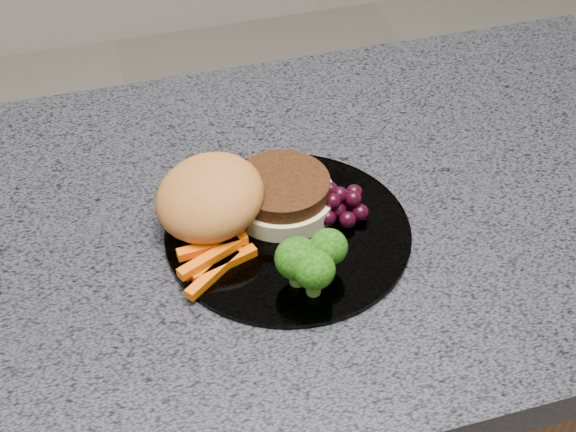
# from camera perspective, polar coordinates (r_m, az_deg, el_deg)

# --- Properties ---
(countertop) EXTENTS (1.20, 0.60, 0.04)m
(countertop) POSITION_cam_1_polar(r_m,az_deg,el_deg) (0.88, -4.49, -1.53)
(countertop) COLOR #44444D
(countertop) RESTS_ON island_cabinet
(plate) EXTENTS (0.26, 0.26, 0.01)m
(plate) POSITION_cam_1_polar(r_m,az_deg,el_deg) (0.85, 0.00, -1.14)
(plate) COLOR white
(plate) RESTS_ON countertop
(burger) EXTENTS (0.23, 0.16, 0.06)m
(burger) POSITION_cam_1_polar(r_m,az_deg,el_deg) (0.84, -3.71, 1.20)
(burger) COLOR beige
(burger) RESTS_ON plate
(carrot_sticks) EXTENTS (0.09, 0.07, 0.02)m
(carrot_sticks) POSITION_cam_1_polar(r_m,az_deg,el_deg) (0.80, -5.26, -3.13)
(carrot_sticks) COLOR #FF6504
(carrot_sticks) RESTS_ON plate
(broccoli) EXTENTS (0.08, 0.07, 0.05)m
(broccoli) POSITION_cam_1_polar(r_m,az_deg,el_deg) (0.77, 1.65, -3.12)
(broccoli) COLOR #598D33
(broccoli) RESTS_ON plate
(grape_bunch) EXTENTS (0.06, 0.06, 0.03)m
(grape_bunch) POSITION_cam_1_polar(r_m,az_deg,el_deg) (0.86, 3.81, 0.88)
(grape_bunch) COLOR black
(grape_bunch) RESTS_ON plate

